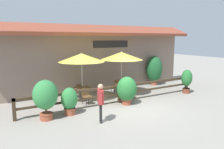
% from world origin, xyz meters
% --- Properties ---
extents(ground_plane, '(60.00, 60.00, 0.00)m').
position_xyz_m(ground_plane, '(0.00, 0.00, 0.00)').
color(ground_plane, gray).
extents(building_facade, '(14.28, 1.49, 4.23)m').
position_xyz_m(building_facade, '(0.00, 4.10, 2.17)').
color(building_facade, gray).
rests_on(building_facade, ground).
extents(patio_railing, '(10.40, 0.14, 0.95)m').
position_xyz_m(patio_railing, '(0.00, 1.05, 0.70)').
color(patio_railing, '#3D2D1E').
rests_on(patio_railing, ground).
extents(patio_umbrella_near, '(2.47, 2.47, 2.63)m').
position_xyz_m(patio_umbrella_near, '(-1.55, 2.38, 2.37)').
color(patio_umbrella_near, '#B7B2A8').
rests_on(patio_umbrella_near, ground).
extents(dining_table_near, '(0.92, 0.92, 0.75)m').
position_xyz_m(dining_table_near, '(-1.55, 2.38, 0.60)').
color(dining_table_near, '#4C3826').
rests_on(dining_table_near, ground).
extents(chair_near_streetside, '(0.47, 0.47, 0.84)m').
position_xyz_m(chair_near_streetside, '(-1.59, 1.71, 0.46)').
color(chair_near_streetside, brown).
rests_on(chair_near_streetside, ground).
extents(chair_near_wallside, '(0.45, 0.45, 0.84)m').
position_xyz_m(chair_near_wallside, '(-1.50, 3.04, 0.46)').
color(chair_near_wallside, brown).
rests_on(chair_near_wallside, ground).
extents(patio_umbrella_middle, '(2.47, 2.47, 2.63)m').
position_xyz_m(patio_umbrella_middle, '(0.93, 2.29, 2.37)').
color(patio_umbrella_middle, '#B7B2A8').
rests_on(patio_umbrella_middle, ground).
extents(dining_table_middle, '(0.92, 0.92, 0.75)m').
position_xyz_m(dining_table_middle, '(0.93, 2.29, 0.60)').
color(dining_table_middle, '#4C3826').
rests_on(dining_table_middle, ground).
extents(chair_middle_streetside, '(0.49, 0.49, 0.84)m').
position_xyz_m(chair_middle_streetside, '(1.02, 1.59, 0.46)').
color(chair_middle_streetside, brown).
rests_on(chair_middle_streetside, ground).
extents(chair_middle_wallside, '(0.43, 0.43, 0.84)m').
position_xyz_m(chair_middle_wallside, '(0.97, 3.00, 0.46)').
color(chair_middle_wallside, brown).
rests_on(chair_middle_wallside, ground).
extents(potted_plant_corner_fern, '(0.70, 0.63, 1.48)m').
position_xyz_m(potted_plant_corner_fern, '(4.69, 0.66, 0.86)').
color(potted_plant_corner_fern, brown).
rests_on(potted_plant_corner_fern, ground).
extents(potted_plant_small_flowering, '(1.03, 0.93, 1.70)m').
position_xyz_m(potted_plant_small_flowering, '(-3.96, 0.54, 1.01)').
color(potted_plant_small_flowering, '#9E4C33').
rests_on(potted_plant_small_flowering, ground).
extents(potted_plant_entrance_palm, '(1.07, 0.96, 1.45)m').
position_xyz_m(potted_plant_entrance_palm, '(0.16, 0.60, 0.78)').
color(potted_plant_entrance_palm, '#9E4C33').
rests_on(potted_plant_entrance_palm, ground).
extents(potted_plant_broad_leaf, '(0.74, 0.67, 1.24)m').
position_xyz_m(potted_plant_broad_leaf, '(-2.90, 0.62, 0.66)').
color(potted_plant_broad_leaf, '#9E4C33').
rests_on(potted_plant_broad_leaf, ground).
extents(potted_plant_tall_tropical, '(1.19, 1.07, 2.13)m').
position_xyz_m(potted_plant_tall_tropical, '(4.60, 3.55, 1.15)').
color(potted_plant_tall_tropical, '#9E4C33').
rests_on(potted_plant_tall_tropical, ground).
extents(pedestrian, '(0.32, 0.54, 1.60)m').
position_xyz_m(pedestrian, '(-2.14, -0.91, 1.03)').
color(pedestrian, black).
rests_on(pedestrian, ground).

